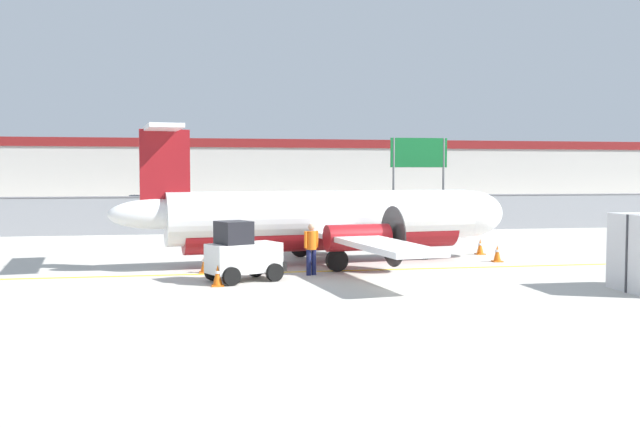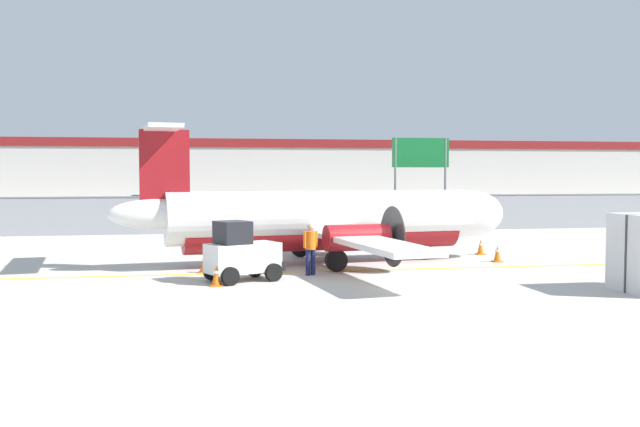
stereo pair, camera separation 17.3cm
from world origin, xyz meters
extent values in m
plane|color=#BCB7AD|center=(0.00, 0.00, 0.00)|extent=(140.00, 140.00, 0.00)
cube|color=yellow|center=(0.00, 2.00, 0.00)|extent=(84.00, 0.20, 0.01)
cube|color=gray|center=(0.00, 18.00, 1.00)|extent=(98.00, 0.04, 2.00)
cylinder|color=slate|center=(0.00, 18.00, 2.05)|extent=(98.00, 0.10, 0.10)
cube|color=#38383A|center=(0.00, 29.50, 0.06)|extent=(98.00, 17.00, 0.12)
cube|color=beige|center=(0.00, 48.00, 3.25)|extent=(91.00, 8.00, 6.50)
cube|color=maroon|center=(0.00, 44.00, 6.10)|extent=(91.00, 0.20, 0.80)
cylinder|color=white|center=(-1.38, 4.10, 1.75)|extent=(11.75, 3.43, 1.90)
ellipsoid|color=white|center=(4.67, 4.91, 1.75)|extent=(2.89, 2.15, 1.80)
ellipsoid|color=white|center=(-7.42, 3.28, 1.95)|extent=(3.38, 1.47, 1.05)
cylinder|color=maroon|center=(-1.38, 4.10, 1.23)|extent=(10.52, 2.86, 1.48)
cube|color=white|center=(-1.28, 4.11, 1.18)|extent=(3.72, 16.07, 0.18)
cylinder|color=maroon|center=(-1.43, 6.71, 1.18)|extent=(2.30, 1.19, 0.90)
cone|color=black|center=(-0.29, 6.87, 1.18)|extent=(0.50, 0.50, 0.44)
cylinder|color=#262626|center=(-0.14, 6.89, 1.18)|extent=(0.32, 2.09, 2.10)
cylinder|color=maroon|center=(-0.73, 1.56, 1.18)|extent=(2.30, 1.19, 0.90)
cone|color=black|center=(0.41, 1.71, 1.18)|extent=(0.50, 0.50, 0.44)
cylinder|color=#262626|center=(0.55, 1.73, 1.18)|extent=(0.32, 2.09, 2.10)
cube|color=maroon|center=(-7.13, 3.32, 3.30)|extent=(1.71, 0.40, 3.10)
cube|color=white|center=(-7.28, 3.30, 4.85)|extent=(1.73, 4.90, 0.14)
cylinder|color=#59595B|center=(2.68, 4.64, 0.79)|extent=(0.16, 0.16, 0.97)
cylinder|color=black|center=(2.68, 4.64, 0.30)|extent=(0.62, 0.30, 0.60)
cylinder|color=#59595B|center=(-1.97, 6.25, 0.83)|extent=(0.16, 0.16, 0.90)
cylinder|color=black|center=(-1.97, 6.25, 0.38)|extent=(0.78, 0.32, 0.76)
cylinder|color=#59595B|center=(-1.38, 1.87, 0.83)|extent=(0.16, 0.16, 0.90)
cylinder|color=black|center=(-1.38, 1.87, 0.38)|extent=(0.78, 0.32, 0.76)
cube|color=silver|center=(-4.66, 0.28, 0.73)|extent=(2.46, 1.91, 0.90)
cube|color=black|center=(-4.98, 0.14, 1.53)|extent=(1.23, 1.28, 0.70)
cube|color=black|center=(-3.61, 0.75, 0.43)|extent=(0.60, 1.07, 0.30)
cylinder|color=black|center=(-4.22, 1.14, 0.28)|extent=(0.58, 0.39, 0.56)
cylinder|color=black|center=(-3.73, 0.04, 0.28)|extent=(0.58, 0.39, 0.56)
cylinder|color=black|center=(-5.59, 0.52, 0.28)|extent=(0.58, 0.39, 0.56)
cylinder|color=black|center=(-5.10, -0.58, 0.28)|extent=(0.58, 0.39, 0.56)
cylinder|color=#191E4C|center=(-2.48, 1.12, 0.42)|extent=(0.21, 0.21, 0.85)
cylinder|color=#191E4C|center=(-2.29, 1.20, 0.42)|extent=(0.21, 0.21, 0.85)
cylinder|color=orange|center=(-2.39, 1.16, 1.15)|extent=(0.45, 0.45, 0.60)
cylinder|color=orange|center=(-2.59, 1.07, 1.18)|extent=(0.13, 0.13, 0.55)
cylinder|color=orange|center=(-2.19, 1.25, 1.18)|extent=(0.13, 0.13, 0.55)
sphere|color=tan|center=(-2.39, 1.16, 1.59)|extent=(0.22, 0.22, 0.22)
cube|color=orange|center=(-5.50, -0.60, 0.02)|extent=(0.36, 0.36, 0.04)
cone|color=orange|center=(-5.50, -0.60, 0.34)|extent=(0.28, 0.28, 0.60)
cylinder|color=white|center=(-5.50, -0.60, 0.42)|extent=(0.17, 0.17, 0.08)
cube|color=orange|center=(5.12, 3.37, 0.02)|extent=(0.36, 0.36, 0.04)
cone|color=orange|center=(5.12, 3.37, 0.34)|extent=(0.28, 0.28, 0.60)
cylinder|color=white|center=(5.12, 3.37, 0.42)|extent=(0.17, 0.17, 0.08)
cube|color=orange|center=(-5.83, 2.34, 0.02)|extent=(0.36, 0.36, 0.04)
cone|color=orange|center=(-5.83, 2.34, 0.34)|extent=(0.28, 0.28, 0.60)
cylinder|color=white|center=(-5.83, 2.34, 0.42)|extent=(0.17, 0.17, 0.08)
cube|color=orange|center=(5.45, 5.77, 0.02)|extent=(0.36, 0.36, 0.04)
cone|color=orange|center=(5.45, 5.77, 0.34)|extent=(0.28, 0.28, 0.60)
cylinder|color=white|center=(5.45, 5.77, 0.42)|extent=(0.17, 0.17, 0.08)
cube|color=#B28C19|center=(-13.37, 29.82, 0.74)|extent=(4.39, 2.25, 0.80)
cube|color=#262D38|center=(-13.22, 29.80, 1.42)|extent=(2.39, 1.84, 0.56)
cylinder|color=black|center=(-14.88, 29.12, 0.42)|extent=(0.62, 0.28, 0.60)
cylinder|color=black|center=(-14.64, 30.90, 0.42)|extent=(0.62, 0.28, 0.60)
cylinder|color=black|center=(-12.11, 28.74, 0.42)|extent=(0.62, 0.28, 0.60)
cylinder|color=black|center=(-11.87, 30.53, 0.42)|extent=(0.62, 0.28, 0.60)
cube|color=red|center=(-9.78, 33.55, 0.74)|extent=(4.28, 1.91, 0.80)
cube|color=#262D38|center=(-9.63, 33.54, 1.42)|extent=(2.28, 1.67, 0.56)
cylinder|color=black|center=(-11.22, 32.72, 0.42)|extent=(0.61, 0.23, 0.60)
cylinder|color=black|center=(-11.13, 34.51, 0.42)|extent=(0.61, 0.23, 0.60)
cylinder|color=black|center=(-8.43, 32.58, 0.42)|extent=(0.61, 0.23, 0.60)
cylinder|color=black|center=(-8.34, 34.37, 0.42)|extent=(0.61, 0.23, 0.60)
cube|color=gray|center=(-5.71, 35.71, 0.74)|extent=(4.27, 1.87, 0.80)
cube|color=#262D38|center=(-5.86, 35.72, 1.42)|extent=(2.26, 1.65, 0.56)
cylinder|color=black|center=(-4.28, 36.55, 0.42)|extent=(0.61, 0.22, 0.60)
cylinder|color=black|center=(-4.35, 34.75, 0.42)|extent=(0.61, 0.22, 0.60)
cylinder|color=black|center=(-7.07, 36.67, 0.42)|extent=(0.61, 0.22, 0.60)
cylinder|color=black|center=(-7.15, 34.87, 0.42)|extent=(0.61, 0.22, 0.60)
cube|color=#B28C19|center=(-0.30, 30.83, 0.74)|extent=(4.34, 2.07, 0.80)
cube|color=#262D38|center=(-0.15, 30.85, 1.42)|extent=(2.33, 1.75, 0.56)
cylinder|color=black|center=(-1.61, 29.81, 0.42)|extent=(0.62, 0.25, 0.60)
cylinder|color=black|center=(-1.77, 31.60, 0.42)|extent=(0.62, 0.25, 0.60)
cylinder|color=black|center=(1.18, 30.06, 0.42)|extent=(0.62, 0.25, 0.60)
cylinder|color=black|center=(1.02, 31.86, 0.42)|extent=(0.62, 0.25, 0.60)
cube|color=gray|center=(5.42, 23.52, 0.74)|extent=(4.36, 2.16, 0.80)
cube|color=#262D38|center=(5.27, 23.50, 1.42)|extent=(2.36, 1.80, 0.56)
cylinder|color=black|center=(6.71, 24.57, 0.42)|extent=(0.62, 0.27, 0.60)
cylinder|color=black|center=(6.92, 22.78, 0.42)|extent=(0.62, 0.27, 0.60)
cylinder|color=black|center=(3.93, 24.26, 0.42)|extent=(0.62, 0.27, 0.60)
cylinder|color=black|center=(4.13, 22.47, 0.42)|extent=(0.62, 0.27, 0.60)
cube|color=black|center=(9.44, 24.25, 0.74)|extent=(4.34, 2.10, 0.80)
cube|color=#262D38|center=(9.59, 24.27, 1.42)|extent=(2.34, 1.77, 0.56)
cylinder|color=black|center=(8.13, 23.22, 0.42)|extent=(0.62, 0.26, 0.60)
cylinder|color=black|center=(7.96, 25.01, 0.42)|extent=(0.62, 0.26, 0.60)
cylinder|color=black|center=(10.92, 23.49, 0.42)|extent=(0.62, 0.26, 0.60)
cylinder|color=black|center=(10.75, 25.28, 0.42)|extent=(0.62, 0.26, 0.60)
cube|color=silver|center=(13.95, 35.31, 0.74)|extent=(4.38, 2.21, 0.80)
cube|color=#262D38|center=(14.10, 35.29, 1.42)|extent=(2.38, 1.82, 0.56)
cylinder|color=black|center=(12.45, 34.59, 0.42)|extent=(0.62, 0.27, 0.60)
cylinder|color=black|center=(12.67, 36.38, 0.42)|extent=(0.62, 0.27, 0.60)
cylinder|color=black|center=(15.23, 34.25, 0.42)|extent=(0.62, 0.27, 0.60)
cylinder|color=black|center=(15.45, 36.03, 0.42)|extent=(0.62, 0.27, 0.60)
cylinder|color=slate|center=(5.96, 20.27, 2.75)|extent=(0.14, 0.14, 5.50)
cylinder|color=slate|center=(9.16, 20.27, 2.75)|extent=(0.14, 0.14, 5.50)
cube|color=#14662D|center=(7.56, 20.27, 4.60)|extent=(3.60, 0.10, 1.80)
camera|label=1|loc=(-6.27, -21.76, 3.36)|focal=40.00mm
camera|label=2|loc=(-6.10, -21.79, 3.36)|focal=40.00mm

